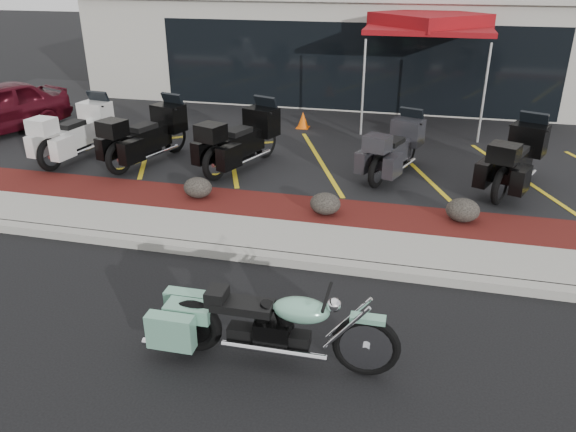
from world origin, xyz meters
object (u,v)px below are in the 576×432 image
(traffic_cone, at_px, (303,120))
(popup_canopy, at_px, (429,24))
(hero_cruiser, at_px, (367,338))
(touring_white, at_px, (101,120))

(traffic_cone, height_order, popup_canopy, popup_canopy)
(hero_cruiser, xyz_separation_m, traffic_cone, (-2.88, 9.79, -0.15))
(hero_cruiser, relative_size, traffic_cone, 6.58)
(hero_cruiser, relative_size, popup_canopy, 0.70)
(touring_white, distance_m, popup_canopy, 8.95)
(traffic_cone, relative_size, popup_canopy, 0.11)
(traffic_cone, xyz_separation_m, popup_canopy, (3.17, 1.24, 2.52))
(traffic_cone, bearing_deg, popup_canopy, 21.35)
(hero_cruiser, height_order, touring_white, touring_white)
(popup_canopy, bearing_deg, traffic_cone, -136.37)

